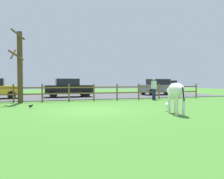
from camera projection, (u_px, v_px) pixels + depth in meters
The scene contains 9 objects.
ground_plane at pixel (92, 110), 10.53m from camera, with size 60.00×60.00×0.00m, color #3D7528.
parking_asphalt at pixel (68, 97), 19.37m from camera, with size 28.00×7.40×0.05m, color #47474C.
paddock_fence at pixel (69, 91), 15.11m from camera, with size 21.16×0.11×1.20m.
bare_tree at pixel (20, 66), 13.81m from camera, with size 1.04×1.20×4.60m.
zebra at pixel (175, 92), 9.22m from camera, with size 0.70×1.92×1.41m.
crow_on_grass at pixel (31, 106), 11.16m from camera, with size 0.21×0.10×0.20m.
parked_car_grey at pixel (159, 87), 22.11m from camera, with size 4.08×2.04×1.56m.
parked_car_black at pixel (68, 88), 18.86m from camera, with size 4.02×1.91×1.56m.
visitor_right_of_tree at pixel (154, 88), 16.42m from camera, with size 0.41×0.31×1.64m.
Camera 1 is at (-2.33, -10.27, 1.37)m, focal length 35.27 mm.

